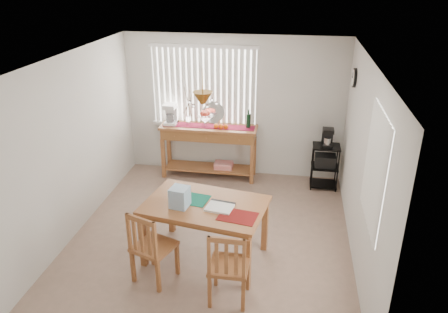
% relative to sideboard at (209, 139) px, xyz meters
% --- Properties ---
extents(ground, '(4.00, 4.50, 0.01)m').
position_rel_sideboard_xyz_m(ground, '(0.41, -1.98, -0.75)').
color(ground, gray).
extents(room_shell, '(4.20, 4.70, 2.70)m').
position_rel_sideboard_xyz_m(room_shell, '(0.41, -1.97, 0.95)').
color(room_shell, silver).
rests_on(room_shell, ground).
extents(sideboard, '(1.77, 0.50, 0.99)m').
position_rel_sideboard_xyz_m(sideboard, '(0.00, 0.00, 0.00)').
color(sideboard, '#995E34').
rests_on(sideboard, ground).
extents(sideboard_items, '(1.68, 0.42, 0.76)m').
position_rel_sideboard_xyz_m(sideboard_items, '(-0.29, 0.02, 0.40)').
color(sideboard_items, maroon).
rests_on(sideboard_items, sideboard).
extents(wire_cart, '(0.47, 0.37, 0.80)m').
position_rel_sideboard_xyz_m(wire_cart, '(2.10, -0.11, -0.27)').
color(wire_cart, black).
rests_on(wire_cart, ground).
extents(cart_items, '(0.19, 0.22, 0.33)m').
position_rel_sideboard_xyz_m(cart_items, '(2.10, -0.10, 0.20)').
color(cart_items, black).
rests_on(cart_items, wire_cart).
extents(dining_table, '(1.70, 1.24, 0.83)m').
position_rel_sideboard_xyz_m(dining_table, '(0.44, -2.49, -0.01)').
color(dining_table, '#995E34').
rests_on(dining_table, ground).
extents(table_items, '(1.19, 0.74, 0.27)m').
position_rel_sideboard_xyz_m(table_items, '(0.26, -2.59, 0.18)').
color(table_items, '#126950').
rests_on(table_items, dining_table).
extents(chair_left, '(0.59, 0.59, 1.00)m').
position_rel_sideboard_xyz_m(chair_left, '(-0.12, -3.06, -0.26)').
color(chair_left, '#995E34').
rests_on(chair_left, ground).
extents(chair_right, '(0.45, 0.45, 0.98)m').
position_rel_sideboard_xyz_m(chair_right, '(0.87, -3.28, -0.26)').
color(chair_right, '#995E34').
rests_on(chair_right, ground).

